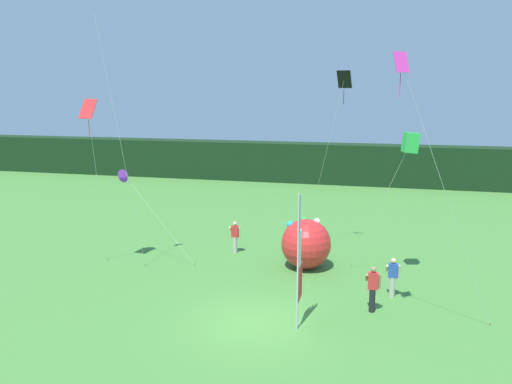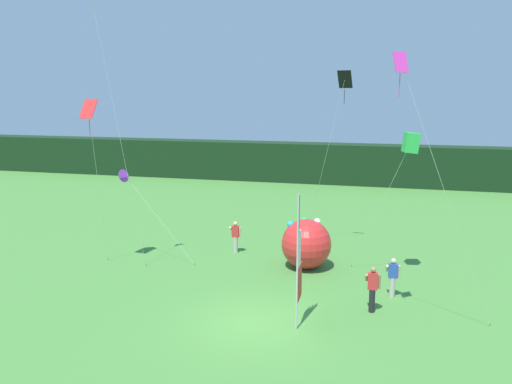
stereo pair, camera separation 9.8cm
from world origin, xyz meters
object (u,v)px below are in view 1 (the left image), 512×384
at_px(person_far_left, 393,276).
at_px(kite_purple_delta_3, 125,176).
at_px(kite_red_diamond_1, 89,117).
at_px(person_mid_field, 373,288).
at_px(person_near_banner, 235,236).
at_px(inflatable_balloon, 306,244).
at_px(kite_magenta_diamond_5, 412,94).
at_px(kite_black_diamond_4, 342,89).
at_px(banner_flag, 299,263).
at_px(kite_green_box_0, 410,143).

distance_m(person_far_left, kite_purple_delta_3, 12.84).
bearing_deg(kite_purple_delta_3, kite_red_diamond_1, -105.05).
height_order(person_mid_field, kite_purple_delta_3, kite_purple_delta_3).
bearing_deg(person_far_left, person_near_banner, 152.84).
xyz_separation_m(inflatable_balloon, kite_magenta_diamond_5, (3.89, -5.87, 6.74)).
bearing_deg(person_mid_field, kite_red_diamond_1, 173.07).
bearing_deg(kite_black_diamond_4, person_near_banner, -163.63).
bearing_deg(kite_red_diamond_1, person_near_banner, 37.25).
bearing_deg(banner_flag, kite_magenta_diamond_5, -0.77).
relative_size(person_mid_field, inflatable_balloon, 0.76).
distance_m(person_far_left, kite_green_box_0, 5.43).
relative_size(kite_black_diamond_4, kite_magenta_diamond_5, 0.98).
xyz_separation_m(person_mid_field, inflatable_balloon, (-3.04, 4.09, 0.22)).
xyz_separation_m(kite_green_box_0, kite_magenta_diamond_5, (-0.36, -5.27, 1.98)).
distance_m(banner_flag, kite_black_diamond_4, 10.43).
height_order(person_mid_field, kite_green_box_0, kite_green_box_0).
bearing_deg(banner_flag, inflatable_balloon, 95.69).
relative_size(banner_flag, kite_magenta_diamond_5, 0.52).
bearing_deg(kite_purple_delta_3, person_mid_field, -16.24).
height_order(person_near_banner, person_far_left, person_near_banner).
bearing_deg(banner_flag, person_far_left, 46.14).
bearing_deg(inflatable_balloon, kite_green_box_0, -7.92).
height_order(inflatable_balloon, kite_black_diamond_4, kite_black_diamond_4).
distance_m(banner_flag, kite_green_box_0, 7.36).
distance_m(kite_green_box_0, kite_purple_delta_3, 12.91).
height_order(person_near_banner, kite_red_diamond_1, kite_red_diamond_1).
bearing_deg(person_mid_field, inflatable_balloon, 126.61).
relative_size(person_near_banner, kite_green_box_0, 0.25).
bearing_deg(person_near_banner, kite_magenta_diamond_5, -43.42).
distance_m(person_mid_field, kite_red_diamond_1, 13.55).
distance_m(person_near_banner, kite_purple_delta_3, 6.11).
height_order(kite_purple_delta_3, kite_black_diamond_4, kite_black_diamond_4).
bearing_deg(kite_green_box_0, person_far_left, -104.05).
bearing_deg(person_near_banner, person_far_left, -27.16).
bearing_deg(inflatable_balloon, person_near_banner, 159.85).
relative_size(person_far_left, kite_red_diamond_1, 0.21).
bearing_deg(person_near_banner, kite_green_box_0, -13.82).
bearing_deg(kite_magenta_diamond_5, banner_flag, 179.23).
height_order(person_far_left, kite_magenta_diamond_5, kite_magenta_diamond_5).
distance_m(person_mid_field, kite_magenta_diamond_5, 7.23).
xyz_separation_m(person_mid_field, kite_black_diamond_4, (-1.86, 6.92, 7.12)).
relative_size(person_near_banner, inflatable_balloon, 0.70).
distance_m(kite_green_box_0, kite_red_diamond_1, 13.48).
relative_size(person_near_banner, kite_black_diamond_4, 0.18).
xyz_separation_m(banner_flag, kite_magenta_diamond_5, (3.31, -0.04, 5.63)).
xyz_separation_m(banner_flag, kite_black_diamond_4, (0.60, 8.65, 5.79)).
distance_m(person_mid_field, kite_black_diamond_4, 10.11).
xyz_separation_m(inflatable_balloon, kite_black_diamond_4, (1.18, 2.83, 6.90)).
bearing_deg(kite_magenta_diamond_5, person_mid_field, 115.73).
bearing_deg(kite_black_diamond_4, person_far_left, -63.95).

